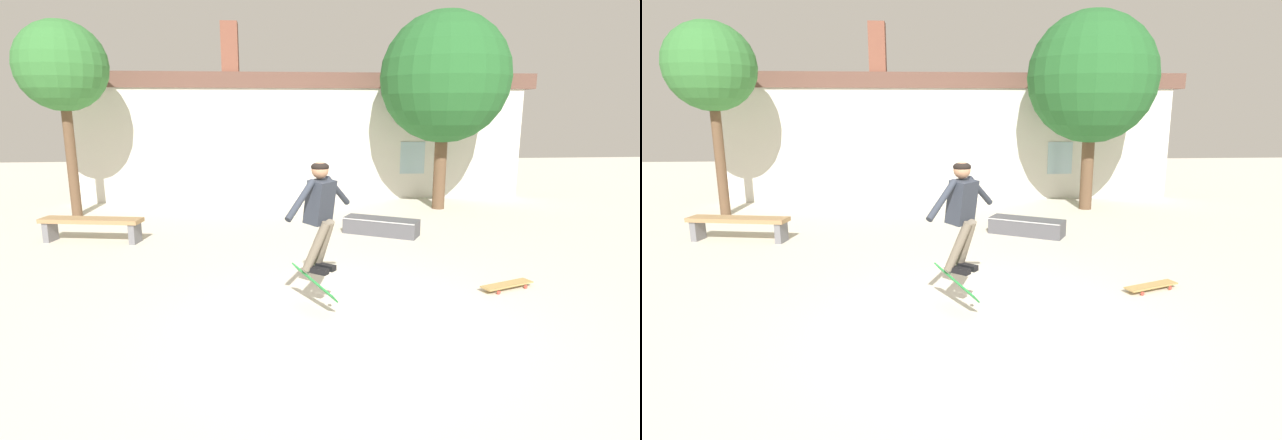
{
  "view_description": "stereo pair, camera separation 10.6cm",
  "coord_description": "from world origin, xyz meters",
  "views": [
    {
      "loc": [
        -0.76,
        -5.56,
        2.5
      ],
      "look_at": [
        -0.23,
        0.37,
        1.18
      ],
      "focal_mm": 28.0,
      "sensor_mm": 36.0,
      "label": 1
    },
    {
      "loc": [
        -0.66,
        -5.57,
        2.5
      ],
      "look_at": [
        -0.23,
        0.37,
        1.18
      ],
      "focal_mm": 28.0,
      "sensor_mm": 36.0,
      "label": 2
    }
  ],
  "objects": [
    {
      "name": "ground_plane",
      "position": [
        0.0,
        0.0,
        0.0
      ],
      "size": [
        40.0,
        40.0,
        0.0
      ],
      "primitive_type": "plane",
      "color": "beige"
    },
    {
      "name": "building_backdrop",
      "position": [
        -0.02,
        8.58,
        1.84
      ],
      "size": [
        13.2,
        0.52,
        4.78
      ],
      "color": "beige",
      "rests_on": "ground_plane"
    },
    {
      "name": "park_bench",
      "position": [
        -4.3,
        4.14,
        0.35
      ],
      "size": [
        1.99,
        0.73,
        0.47
      ],
      "rotation": [
        0.0,
        0.0,
        -0.18
      ],
      "color": "#99754C",
      "rests_on": "ground_plane"
    },
    {
      "name": "tree_left",
      "position": [
        -5.54,
        6.68,
        3.44
      ],
      "size": [
        2.02,
        2.02,
        4.49
      ],
      "color": "brown",
      "rests_on": "ground_plane"
    },
    {
      "name": "skateboard_resting",
      "position": [
        2.5,
        0.9,
        0.07
      ],
      "size": [
        0.85,
        0.48,
        0.08
      ],
      "rotation": [
        0.0,
        0.0,
        0.36
      ],
      "color": "#AD894C",
      "rests_on": "ground_plane"
    },
    {
      "name": "tree_right",
      "position": [
        3.43,
        6.82,
        3.26
      ],
      "size": [
        3.17,
        3.17,
        4.86
      ],
      "color": "brown",
      "rests_on": "ground_plane"
    },
    {
      "name": "skateboard_flipping",
      "position": [
        -0.3,
        0.33,
        0.4
      ],
      "size": [
        0.55,
        0.74,
        0.38
      ],
      "rotation": [
        0.0,
        0.0,
        -0.95
      ],
      "color": "#237F38"
    },
    {
      "name": "skater",
      "position": [
        -0.23,
        0.37,
        1.35
      ],
      "size": [
        0.91,
        1.11,
        1.37
      ],
      "rotation": [
        0.0,
        0.0,
        -0.67
      ],
      "color": "#282D38"
    },
    {
      "name": "skate_ledge",
      "position": [
        1.38,
        4.24,
        0.17
      ],
      "size": [
        1.57,
        1.19,
        0.33
      ],
      "rotation": [
        0.0,
        0.0,
        -0.52
      ],
      "color": "#4C4C51",
      "rests_on": "ground_plane"
    }
  ]
}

